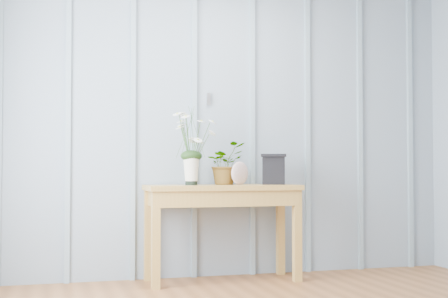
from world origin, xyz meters
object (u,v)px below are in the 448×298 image
object	(u,v)px
sideboard	(222,200)
carved_box	(274,169)
daisy_vase	(191,138)
felt_disc_vessel	(240,173)

from	to	relation	value
sideboard	carved_box	xyz separation A→B (m)	(0.42, -0.01, 0.24)
daisy_vase	felt_disc_vessel	distance (m)	0.47
carved_box	felt_disc_vessel	bearing A→B (deg)	-173.16
sideboard	carved_box	size ratio (longest dim) A/B	4.90
sideboard	daisy_vase	distance (m)	0.54
daisy_vase	felt_disc_vessel	world-z (taller)	daisy_vase
sideboard	carved_box	world-z (taller)	carved_box
felt_disc_vessel	carved_box	xyz separation A→B (m)	(0.29, 0.04, 0.03)
carved_box	sideboard	bearing A→B (deg)	178.45
daisy_vase	felt_disc_vessel	xyz separation A→B (m)	(0.39, -0.01, -0.27)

